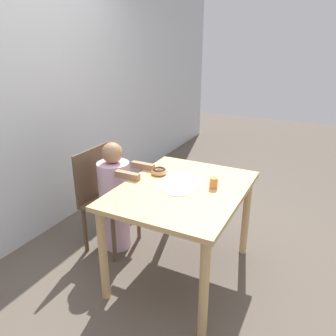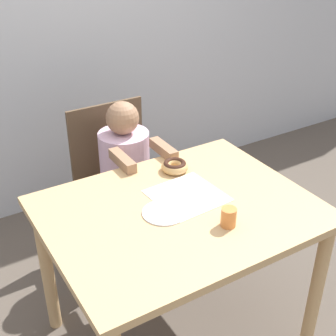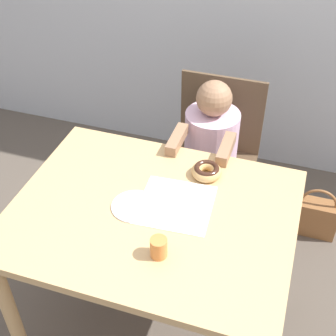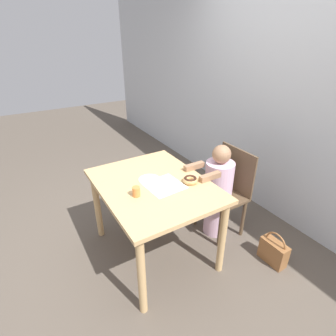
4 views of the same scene
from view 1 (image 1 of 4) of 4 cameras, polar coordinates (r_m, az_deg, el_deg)
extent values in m
plane|color=brown|center=(2.76, 2.28, -17.64)|extent=(12.00, 12.00, 0.00)
cube|color=silver|center=(3.10, -23.24, 10.56)|extent=(8.00, 0.05, 2.50)
cube|color=tan|center=(2.37, 2.53, -3.78)|extent=(1.10, 0.86, 0.03)
cylinder|color=tan|center=(2.08, 6.27, -20.36)|extent=(0.06, 0.06, 0.71)
cylinder|color=tan|center=(2.86, 13.40, -8.20)|extent=(0.06, 0.06, 0.71)
cylinder|color=tan|center=(2.37, -11.22, -14.71)|extent=(0.06, 0.06, 0.71)
cylinder|color=tan|center=(3.08, -0.07, -5.34)|extent=(0.06, 0.06, 0.71)
cube|color=brown|center=(2.90, -9.90, -5.82)|extent=(0.45, 0.37, 0.03)
cube|color=brown|center=(2.90, -12.98, -0.91)|extent=(0.45, 0.02, 0.44)
cylinder|color=brown|center=(2.80, -9.40, -12.14)|extent=(0.04, 0.04, 0.42)
cylinder|color=brown|center=(3.06, -5.18, -8.72)|extent=(0.04, 0.04, 0.42)
cylinder|color=brown|center=(2.96, -14.25, -10.46)|extent=(0.04, 0.04, 0.42)
cylinder|color=brown|center=(3.22, -9.83, -7.41)|extent=(0.04, 0.04, 0.42)
cylinder|color=silver|center=(2.97, -8.91, -9.63)|extent=(0.23, 0.23, 0.44)
cylinder|color=silver|center=(2.79, -9.37, -2.53)|extent=(0.27, 0.27, 0.36)
sphere|color=#997051|center=(2.70, -9.70, 2.62)|extent=(0.17, 0.17, 0.17)
cube|color=#997051|center=(2.53, -7.08, -1.27)|extent=(0.05, 0.21, 0.05)
cube|color=#997051|center=(2.71, -4.41, 0.37)|extent=(0.05, 0.21, 0.05)
torus|color=tan|center=(2.59, -1.58, -0.63)|extent=(0.13, 0.13, 0.04)
torus|color=#381E14|center=(2.58, -1.58, -0.31)|extent=(0.11, 0.11, 0.02)
cube|color=white|center=(2.45, 2.00, -2.44)|extent=(0.30, 0.30, 0.00)
cube|color=brown|center=(3.54, -5.57, -6.14)|extent=(0.25, 0.11, 0.22)
torus|color=brown|center=(3.49, -5.64, -4.52)|extent=(0.20, 0.02, 0.20)
cylinder|color=orange|center=(2.37, 7.95, -2.56)|extent=(0.06, 0.06, 0.08)
cylinder|color=white|center=(2.31, 1.69, -3.98)|extent=(0.18, 0.18, 0.01)
camera|label=2|loc=(1.19, 53.27, 18.50)|focal=50.00mm
camera|label=3|loc=(2.47, 38.23, 23.92)|focal=50.00mm
camera|label=4|loc=(3.63, 28.81, 20.92)|focal=28.00mm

